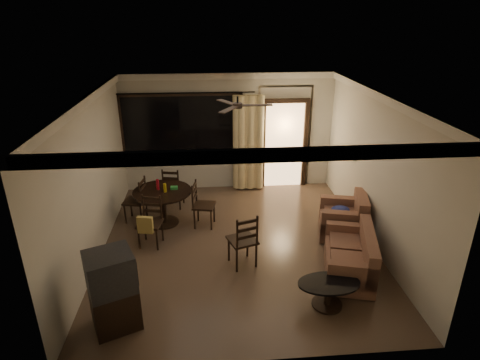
{
  "coord_description": "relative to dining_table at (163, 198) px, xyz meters",
  "views": [
    {
      "loc": [
        -0.51,
        -6.49,
        4.07
      ],
      "look_at": [
        0.06,
        0.2,
        1.24
      ],
      "focal_mm": 30.0,
      "sensor_mm": 36.0,
      "label": 1
    }
  ],
  "objects": [
    {
      "name": "ground",
      "position": [
        1.45,
        -0.97,
        -0.58
      ],
      "size": [
        5.5,
        5.5,
        0.0
      ],
      "primitive_type": "plane",
      "color": "#7F6651",
      "rests_on": "ground"
    },
    {
      "name": "room_shell",
      "position": [
        2.05,
        0.8,
        1.25
      ],
      "size": [
        5.5,
        6.7,
        5.5
      ],
      "color": "beige",
      "rests_on": "ground"
    },
    {
      "name": "dining_table",
      "position": [
        0.0,
        0.0,
        0.0
      ],
      "size": [
        1.18,
        1.18,
        0.96
      ],
      "rotation": [
        0.0,
        0.0,
        -0.2
      ],
      "color": "black",
      "rests_on": "ground"
    },
    {
      "name": "dining_chair_west",
      "position": [
        -0.58,
        0.17,
        -0.3
      ],
      "size": [
        0.5,
        0.5,
        0.95
      ],
      "rotation": [
        0.0,
        0.0,
        -1.77
      ],
      "color": "black",
      "rests_on": "ground"
    },
    {
      "name": "dining_chair_east",
      "position": [
        0.82,
        -0.17,
        -0.3
      ],
      "size": [
        0.5,
        0.5,
        0.95
      ],
      "rotation": [
        0.0,
        0.0,
        1.37
      ],
      "color": "black",
      "rests_on": "ground"
    },
    {
      "name": "dining_chair_south",
      "position": [
        -0.17,
        -0.84,
        -0.28
      ],
      "size": [
        0.5,
        0.54,
        0.95
      ],
      "rotation": [
        0.0,
        0.0,
        -0.2
      ],
      "color": "black",
      "rests_on": "ground"
    },
    {
      "name": "dining_chair_north",
      "position": [
        0.15,
        0.77,
        -0.3
      ],
      "size": [
        0.5,
        0.5,
        0.95
      ],
      "rotation": [
        0.0,
        0.0,
        2.94
      ],
      "color": "black",
      "rests_on": "ground"
    },
    {
      "name": "tv_cabinet",
      "position": [
        -0.4,
        -2.92,
        -0.0
      ],
      "size": [
        0.77,
        0.74,
        1.16
      ],
      "rotation": [
        0.0,
        0.0,
        0.4
      ],
      "color": "black",
      "rests_on": "ground"
    },
    {
      "name": "sofa",
      "position": [
        3.28,
        -2.02,
        -0.28
      ],
      "size": [
        1.09,
        1.56,
        0.75
      ],
      "rotation": [
        0.0,
        0.0,
        -0.26
      ],
      "color": "#4B2A23",
      "rests_on": "ground"
    },
    {
      "name": "armchair",
      "position": [
        3.55,
        -0.8,
        -0.23
      ],
      "size": [
        1.02,
        1.02,
        0.85
      ],
      "rotation": [
        0.0,
        0.0,
        -0.24
      ],
      "color": "#4B2A23",
      "rests_on": "ground"
    },
    {
      "name": "coffee_table",
      "position": [
        2.65,
        -2.77,
        -0.31
      ],
      "size": [
        0.93,
        0.56,
        0.41
      ],
      "rotation": [
        0.0,
        0.0,
        0.23
      ],
      "color": "black",
      "rests_on": "ground"
    },
    {
      "name": "side_chair",
      "position": [
        1.48,
        -1.61,
        -0.28
      ],
      "size": [
        0.56,
        0.56,
        1.0
      ],
      "rotation": [
        0.0,
        0.0,
        3.47
      ],
      "color": "black",
      "rests_on": "ground"
    }
  ]
}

